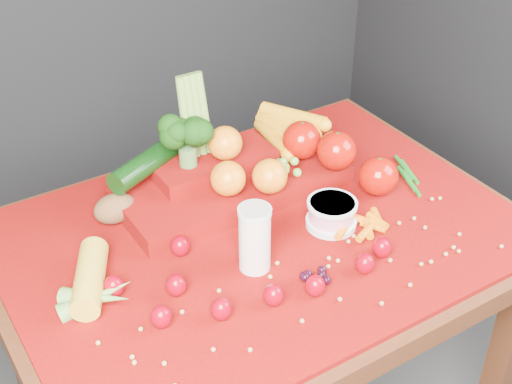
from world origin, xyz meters
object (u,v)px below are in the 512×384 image
table (261,269)px  milk_glass (255,236)px  yogurt_bowl (332,213)px  produce_mound (248,166)px

table → milk_glass: milk_glass is taller
milk_glass → yogurt_bowl: (0.21, 0.03, -0.04)m
table → yogurt_bowl: yogurt_bowl is taller
yogurt_bowl → produce_mound: (-0.08, 0.21, 0.03)m
milk_glass → yogurt_bowl: 0.22m
produce_mound → milk_glass: bearing=-118.9°
milk_glass → yogurt_bowl: size_ratio=1.29×
table → yogurt_bowl: (0.14, -0.06, 0.14)m
table → produce_mound: (0.06, 0.15, 0.17)m
milk_glass → produce_mound: size_ratio=0.24×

